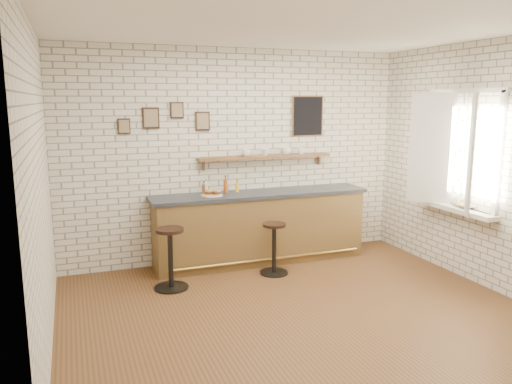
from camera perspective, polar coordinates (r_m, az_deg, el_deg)
ground at (r=5.71m, az=4.40°, el=-13.15°), size 5.00×5.00×0.00m
bar_counter at (r=7.12m, az=0.51°, el=-4.00°), size 3.10×0.65×1.01m
sandwich_plate at (r=6.77m, az=-5.03°, el=-0.37°), size 0.28×0.28×0.01m
ciabatta_sandwich at (r=6.77m, az=-4.95°, el=-0.02°), size 0.23×0.16×0.07m
potato_chips at (r=6.77m, az=-5.16°, el=-0.32°), size 0.27×0.18×0.00m
bitters_bottle_brown at (r=6.89m, az=-5.96°, el=0.35°), size 0.05×0.05×0.18m
bitters_bottle_white at (r=6.89m, az=-5.78°, el=0.44°), size 0.05×0.05×0.20m
bitters_bottle_amber at (r=6.97m, az=-3.50°, el=0.73°), size 0.06×0.06×0.24m
condiment_bottle_yellow at (r=7.02m, az=-2.18°, el=0.57°), size 0.05×0.05×0.17m
bar_stool_left at (r=6.21m, az=-9.75°, el=-7.28°), size 0.44×0.44×0.76m
bar_stool_right at (r=6.66m, az=2.09°, el=-6.28°), size 0.40×0.40×0.69m
wall_shelf at (r=7.18m, az=1.08°, el=4.02°), size 2.00×0.18×0.18m
shelf_cup_a at (r=7.07m, az=-1.12°, el=4.50°), size 0.13×0.13×0.10m
shelf_cup_b at (r=7.17m, az=1.07°, el=4.59°), size 0.15×0.15×0.10m
shelf_cup_c at (r=7.30m, az=3.52°, el=4.69°), size 0.13×0.13×0.10m
shelf_cup_d at (r=7.40m, az=5.18°, el=4.69°), size 0.10×0.10×0.09m
back_wall_decor at (r=7.15m, az=-0.44°, el=8.55°), size 2.96×0.02×0.56m
window_sill at (r=6.98m, az=21.62°, el=-1.73°), size 0.20×1.35×0.06m
casement_window at (r=6.84m, az=21.78°, el=4.40°), size 0.40×1.30×1.56m
book_lower at (r=6.88m, az=22.12°, el=-1.59°), size 0.16×0.21×0.02m
book_upper at (r=6.87m, az=22.13°, el=-1.45°), size 0.23×0.27×0.02m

